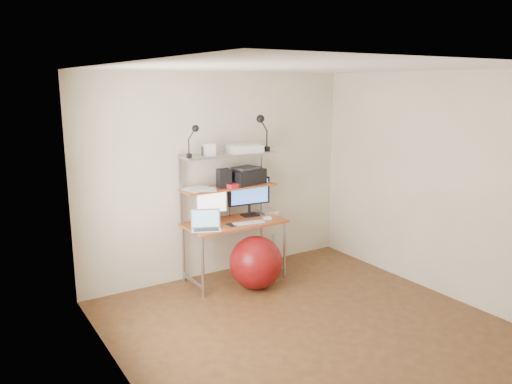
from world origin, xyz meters
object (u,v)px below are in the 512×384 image
laptop (206,226)px  printer (246,176)px  monitor_black (249,194)px  exercise_ball (256,262)px  monitor_silver (211,203)px

laptop → printer: size_ratio=0.82×
monitor_black → exercise_ball: bearing=-107.6°
laptop → printer: printer is taller
exercise_ball → laptop: bearing=157.2°
monitor_silver → monitor_black: 0.54m
monitor_black → monitor_silver: bearing=-173.9°
laptop → exercise_ball: laptop is taller
monitor_silver → monitor_black: size_ratio=0.76×
laptop → printer: bearing=45.3°
monitor_silver → laptop: (-0.21, -0.28, -0.18)m
monitor_black → printer: bearing=-176.4°
monitor_black → exercise_ball: 0.89m
monitor_silver → exercise_ball: bearing=-41.9°
monitor_black → laptop: bearing=-153.8°
laptop → monitor_silver: bearing=75.6°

